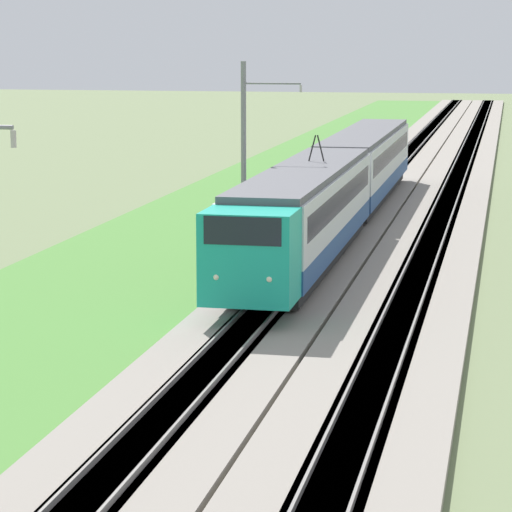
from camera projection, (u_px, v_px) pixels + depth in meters
name	position (u px, v px, depth m)	size (l,w,h in m)	color
ballast_main	(357.00, 211.00, 63.93)	(240.00, 4.40, 0.30)	gray
ballast_adjacent	(443.00, 214.00, 63.02)	(240.00, 4.40, 0.30)	gray
track_main	(357.00, 211.00, 63.93)	(240.00, 1.57, 0.45)	#4C4238
track_adjacent	(443.00, 214.00, 63.01)	(240.00, 1.57, 0.45)	#4C4238
grass_verge	(260.00, 210.00, 65.00)	(240.00, 13.15, 0.12)	#4C8438
passenger_train	(339.00, 183.00, 56.92)	(41.86, 3.02, 5.23)	#19A88E
catenary_mast_mid	(245.00, 158.00, 50.37)	(0.22, 2.56, 8.21)	slate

